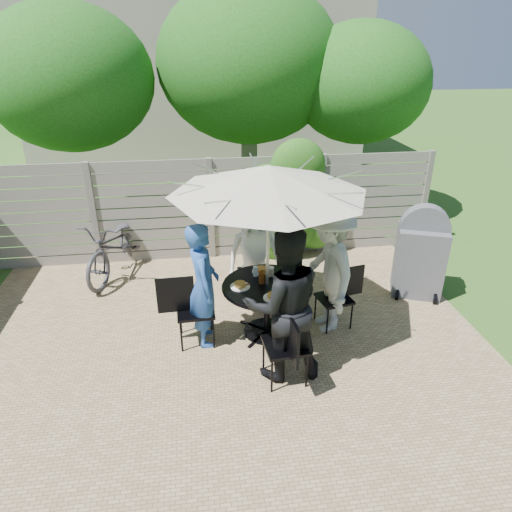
{
  "coord_description": "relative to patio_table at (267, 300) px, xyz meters",
  "views": [
    {
      "loc": [
        -0.24,
        -4.65,
        3.69
      ],
      "look_at": [
        0.49,
        0.68,
        1.09
      ],
      "focal_mm": 32.0,
      "sensor_mm": 36.0,
      "label": 1
    }
  ],
  "objects": [
    {
      "name": "person_right",
      "position": [
        0.83,
        0.05,
        0.37
      ],
      "size": [
        0.75,
        1.21,
        1.81
      ],
      "primitive_type": "imported",
      "rotation": [
        0.0,
        0.0,
        4.78
      ],
      "color": "#B1B2AD",
      "rests_on": "ground"
    },
    {
      "name": "glass_front",
      "position": [
        0.12,
        -0.25,
        0.3
      ],
      "size": [
        0.07,
        0.07,
        0.14
      ],
      "primitive_type": "cylinder",
      "color": "silver",
      "rests_on": "patio_table"
    },
    {
      "name": "chair_left",
      "position": [
        -0.96,
        -0.06,
        -0.24
      ],
      "size": [
        0.72,
        0.49,
        0.99
      ],
      "rotation": [
        0.0,
        0.0,
        6.32
      ],
      "color": "black",
      "rests_on": "ground"
    },
    {
      "name": "patio_table",
      "position": [
        0.0,
        0.0,
        0.0
      ],
      "size": [
        1.24,
        1.24,
        0.77
      ],
      "rotation": [
        0.0,
        0.0,
        0.06
      ],
      "color": "black",
      "rests_on": "ground"
    },
    {
      "name": "person_left",
      "position": [
        -0.83,
        -0.05,
        0.31
      ],
      "size": [
        0.44,
        0.64,
        1.69
      ],
      "primitive_type": "imported",
      "rotation": [
        0.0,
        0.0,
        7.92
      ],
      "color": "#244D9E",
      "rests_on": "ground"
    },
    {
      "name": "chair_right",
      "position": [
        0.96,
        0.06,
        -0.27
      ],
      "size": [
        0.67,
        0.5,
        0.89
      ],
      "rotation": [
        0.0,
        0.0,
        3.34
      ],
      "color": "black",
      "rests_on": "ground"
    },
    {
      "name": "umbrella",
      "position": [
        0.0,
        0.0,
        1.64
      ],
      "size": [
        2.57,
        2.57,
        2.35
      ],
      "rotation": [
        0.0,
        0.0,
        0.06
      ],
      "color": "silver",
      "rests_on": "ground"
    },
    {
      "name": "plate_front",
      "position": [
        0.02,
        -0.36,
        0.26
      ],
      "size": [
        0.26,
        0.26,
        0.06
      ],
      "color": "white",
      "rests_on": "patio_table"
    },
    {
      "name": "bbq_grill",
      "position": [
        2.5,
        0.76,
        0.13
      ],
      "size": [
        0.87,
        0.78,
        1.47
      ],
      "rotation": [
        0.0,
        0.0,
        -0.37
      ],
      "color": "#515256",
      "rests_on": "ground"
    },
    {
      "name": "person_front",
      "position": [
        0.05,
        -0.83,
        0.42
      ],
      "size": [
        0.97,
        0.78,
        1.91
      ],
      "primitive_type": "imported",
      "rotation": [
        0.0,
        0.0,
        3.21
      ],
      "color": "black",
      "rests_on": "ground"
    },
    {
      "name": "glass_right",
      "position": [
        0.25,
        0.12,
        0.3
      ],
      "size": [
        0.07,
        0.07,
        0.14
      ],
      "primitive_type": "cylinder",
      "color": "silver",
      "rests_on": "patio_table"
    },
    {
      "name": "person_back",
      "position": [
        -0.05,
        0.83,
        0.28
      ],
      "size": [
        0.83,
        0.57,
        1.63
      ],
      "primitive_type": "imported",
      "rotation": [
        0.0,
        0.0,
        6.35
      ],
      "color": "white",
      "rests_on": "ground"
    },
    {
      "name": "chair_front",
      "position": [
        0.06,
        -0.96,
        -0.24
      ],
      "size": [
        0.51,
        0.73,
        0.99
      ],
      "rotation": [
        0.0,
        0.0,
        1.65
      ],
      "color": "black",
      "rests_on": "ground"
    },
    {
      "name": "glass_back",
      "position": [
        -0.12,
        0.25,
        0.3
      ],
      "size": [
        0.07,
        0.07,
        0.14
      ],
      "primitive_type": "cylinder",
      "color": "silver",
      "rests_on": "patio_table"
    },
    {
      "name": "coffee_cup",
      "position": [
        0.09,
        0.23,
        0.29
      ],
      "size": [
        0.08,
        0.08,
        0.12
      ],
      "primitive_type": "cylinder",
      "color": "#C6B293",
      "rests_on": "patio_table"
    },
    {
      "name": "plate_right",
      "position": [
        0.36,
        0.02,
        0.26
      ],
      "size": [
        0.26,
        0.26,
        0.06
      ],
      "color": "white",
      "rests_on": "patio_table"
    },
    {
      "name": "backyard_envelope",
      "position": [
        -0.52,
        9.81,
        2.07
      ],
      "size": [
        60.0,
        60.0,
        5.0
      ],
      "color": "#335A1C",
      "rests_on": "ground"
    },
    {
      "name": "chair_back",
      "position": [
        -0.06,
        0.96,
        -0.27
      ],
      "size": [
        0.45,
        0.66,
        0.9
      ],
      "rotation": [
        0.0,
        0.0,
        4.77
      ],
      "color": "black",
      "rests_on": "ground"
    },
    {
      "name": "syrup_jug",
      "position": [
        -0.06,
        0.05,
        0.31
      ],
      "size": [
        0.09,
        0.09,
        0.16
      ],
      "primitive_type": "cylinder",
      "color": "#59280C",
      "rests_on": "patio_table"
    },
    {
      "name": "plate_left",
      "position": [
        -0.36,
        -0.02,
        0.26
      ],
      "size": [
        0.26,
        0.26,
        0.06
      ],
      "color": "white",
      "rests_on": "patio_table"
    },
    {
      "name": "plate_back",
      "position": [
        -0.02,
        0.36,
        0.26
      ],
      "size": [
        0.26,
        0.26,
        0.06
      ],
      "color": "white",
      "rests_on": "patio_table"
    },
    {
      "name": "bicycle",
      "position": [
        -2.22,
        2.12,
        -0.02
      ],
      "size": [
        1.3,
        2.08,
        1.03
      ],
      "primitive_type": "imported",
      "rotation": [
        0.0,
        0.0,
        -0.34
      ],
      "color": "#333338",
      "rests_on": "ground"
    }
  ]
}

